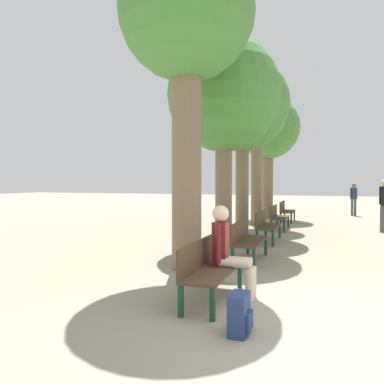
{
  "coord_description": "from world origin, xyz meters",
  "views": [
    {
      "loc": [
        -0.05,
        -4.25,
        1.67
      ],
      "look_at": [
        -3.95,
        6.61,
        1.33
      ],
      "focal_mm": 35.0,
      "sensor_mm": 36.0,
      "label": 1
    }
  ],
  "objects_px": {
    "tree_row_0": "(187,22)",
    "tree_row_2": "(242,106)",
    "bench_row_2": "(266,224)",
    "tree_row_1": "(224,97)",
    "bench_row_3": "(278,215)",
    "person_seated": "(228,248)",
    "backpack": "(240,314)",
    "bench_row_1": "(246,238)",
    "pedestrian_mid": "(354,197)",
    "tree_row_4": "(268,129)",
    "bench_row_4": "(286,210)",
    "tree_row_3": "(257,105)",
    "bench_row_0": "(208,265)"
  },
  "relations": [
    {
      "from": "bench_row_3",
      "to": "bench_row_4",
      "type": "height_order",
      "value": "same"
    },
    {
      "from": "bench_row_4",
      "to": "person_seated",
      "type": "distance_m",
      "value": 10.48
    },
    {
      "from": "tree_row_3",
      "to": "backpack",
      "type": "bearing_deg",
      "value": -81.05
    },
    {
      "from": "bench_row_1",
      "to": "tree_row_4",
      "type": "xyz_separation_m",
      "value": [
        -0.92,
        9.33,
        3.5
      ]
    },
    {
      "from": "tree_row_0",
      "to": "tree_row_1",
      "type": "distance_m",
      "value": 2.82
    },
    {
      "from": "backpack",
      "to": "bench_row_2",
      "type": "bearing_deg",
      "value": 96.07
    },
    {
      "from": "tree_row_0",
      "to": "backpack",
      "type": "distance_m",
      "value": 5.37
    },
    {
      "from": "tree_row_1",
      "to": "bench_row_1",
      "type": "bearing_deg",
      "value": -60.57
    },
    {
      "from": "bench_row_2",
      "to": "person_seated",
      "type": "xyz_separation_m",
      "value": [
        0.23,
        -5.11,
        0.21
      ]
    },
    {
      "from": "bench_row_2",
      "to": "person_seated",
      "type": "height_order",
      "value": "person_seated"
    },
    {
      "from": "backpack",
      "to": "pedestrian_mid",
      "type": "bearing_deg",
      "value": 82.17
    },
    {
      "from": "bench_row_4",
      "to": "person_seated",
      "type": "xyz_separation_m",
      "value": [
        0.23,
        -10.48,
        0.21
      ]
    },
    {
      "from": "bench_row_1",
      "to": "tree_row_2",
      "type": "bearing_deg",
      "value": 103.34
    },
    {
      "from": "bench_row_4",
      "to": "tree_row_1",
      "type": "bearing_deg",
      "value": -98.17
    },
    {
      "from": "bench_row_0",
      "to": "tree_row_1",
      "type": "bearing_deg",
      "value": 102.05
    },
    {
      "from": "bench_row_1",
      "to": "pedestrian_mid",
      "type": "distance_m",
      "value": 12.17
    },
    {
      "from": "bench_row_1",
      "to": "bench_row_2",
      "type": "height_order",
      "value": "same"
    },
    {
      "from": "bench_row_2",
      "to": "bench_row_4",
      "type": "xyz_separation_m",
      "value": [
        0.0,
        5.37,
        0.0
      ]
    },
    {
      "from": "bench_row_0",
      "to": "tree_row_3",
      "type": "xyz_separation_m",
      "value": [
        -0.92,
        9.15,
        4.04
      ]
    },
    {
      "from": "bench_row_4",
      "to": "tree_row_4",
      "type": "xyz_separation_m",
      "value": [
        -0.92,
        1.27,
        3.5
      ]
    },
    {
      "from": "bench_row_4",
      "to": "tree_row_3",
      "type": "bearing_deg",
      "value": -120.09
    },
    {
      "from": "bench_row_0",
      "to": "tree_row_3",
      "type": "relative_size",
      "value": 0.27
    },
    {
      "from": "bench_row_2",
      "to": "backpack",
      "type": "xyz_separation_m",
      "value": [
        0.68,
        -6.38,
        -0.27
      ]
    },
    {
      "from": "bench_row_3",
      "to": "bench_row_4",
      "type": "relative_size",
      "value": 1.0
    },
    {
      "from": "tree_row_3",
      "to": "bench_row_0",
      "type": "bearing_deg",
      "value": -84.25
    },
    {
      "from": "bench_row_3",
      "to": "tree_row_0",
      "type": "height_order",
      "value": "tree_row_0"
    },
    {
      "from": "bench_row_2",
      "to": "bench_row_3",
      "type": "height_order",
      "value": "same"
    },
    {
      "from": "backpack",
      "to": "tree_row_1",
      "type": "bearing_deg",
      "value": 106.71
    },
    {
      "from": "tree_row_1",
      "to": "pedestrian_mid",
      "type": "xyz_separation_m",
      "value": [
        3.73,
        10.2,
        -2.92
      ]
    },
    {
      "from": "tree_row_3",
      "to": "backpack",
      "type": "relative_size",
      "value": 13.13
    },
    {
      "from": "tree_row_1",
      "to": "person_seated",
      "type": "bearing_deg",
      "value": -74.13
    },
    {
      "from": "bench_row_2",
      "to": "backpack",
      "type": "distance_m",
      "value": 6.42
    },
    {
      "from": "tree_row_0",
      "to": "backpack",
      "type": "relative_size",
      "value": 13.73
    },
    {
      "from": "bench_row_1",
      "to": "tree_row_4",
      "type": "height_order",
      "value": "tree_row_4"
    },
    {
      "from": "tree_row_0",
      "to": "tree_row_2",
      "type": "height_order",
      "value": "tree_row_0"
    },
    {
      "from": "tree_row_4",
      "to": "bench_row_4",
      "type": "bearing_deg",
      "value": -54.09
    },
    {
      "from": "tree_row_0",
      "to": "person_seated",
      "type": "xyz_separation_m",
      "value": [
        1.15,
        -1.36,
        -3.92
      ]
    },
    {
      "from": "pedestrian_mid",
      "to": "tree_row_1",
      "type": "bearing_deg",
      "value": -110.1
    },
    {
      "from": "bench_row_2",
      "to": "tree_row_0",
      "type": "distance_m",
      "value": 5.66
    },
    {
      "from": "bench_row_2",
      "to": "tree_row_1",
      "type": "xyz_separation_m",
      "value": [
        -0.92,
        -1.05,
        3.33
      ]
    },
    {
      "from": "bench_row_3",
      "to": "tree_row_0",
      "type": "distance_m",
      "value": 7.7
    },
    {
      "from": "bench_row_0",
      "to": "bench_row_1",
      "type": "relative_size",
      "value": 1.0
    },
    {
      "from": "tree_row_4",
      "to": "tree_row_3",
      "type": "bearing_deg",
      "value": -90.0
    },
    {
      "from": "bench_row_3",
      "to": "bench_row_4",
      "type": "bearing_deg",
      "value": 90.0
    },
    {
      "from": "bench_row_0",
      "to": "tree_row_4",
      "type": "xyz_separation_m",
      "value": [
        -0.92,
        12.01,
        3.5
      ]
    },
    {
      "from": "tree_row_2",
      "to": "backpack",
      "type": "bearing_deg",
      "value": -78.08
    },
    {
      "from": "bench_row_4",
      "to": "backpack",
      "type": "relative_size",
      "value": 3.59
    },
    {
      "from": "person_seated",
      "to": "backpack",
      "type": "xyz_separation_m",
      "value": [
        0.44,
        -1.27,
        -0.48
      ]
    },
    {
      "from": "pedestrian_mid",
      "to": "tree_row_4",
      "type": "bearing_deg",
      "value": -146.08
    },
    {
      "from": "bench_row_0",
      "to": "tree_row_1",
      "type": "xyz_separation_m",
      "value": [
        -0.92,
        4.32,
        3.33
      ]
    }
  ]
}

